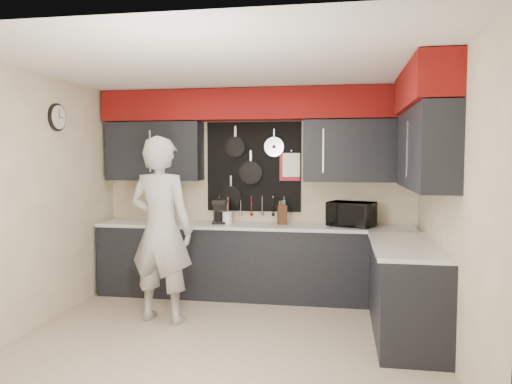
% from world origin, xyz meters
% --- Properties ---
extents(ground, '(4.00, 4.00, 0.00)m').
position_xyz_m(ground, '(0.00, 0.00, 0.00)').
color(ground, tan).
rests_on(ground, ground).
extents(back_wall_assembly, '(4.00, 0.36, 2.60)m').
position_xyz_m(back_wall_assembly, '(0.01, 1.60, 2.01)').
color(back_wall_assembly, beige).
rests_on(back_wall_assembly, ground).
extents(right_wall_assembly, '(0.36, 3.50, 2.60)m').
position_xyz_m(right_wall_assembly, '(1.85, 0.26, 1.94)').
color(right_wall_assembly, beige).
rests_on(right_wall_assembly, ground).
extents(left_wall_assembly, '(0.05, 3.50, 2.60)m').
position_xyz_m(left_wall_assembly, '(-1.99, 0.02, 1.33)').
color(left_wall_assembly, beige).
rests_on(left_wall_assembly, ground).
extents(base_cabinets, '(3.95, 2.20, 0.92)m').
position_xyz_m(base_cabinets, '(0.49, 1.13, 0.46)').
color(base_cabinets, black).
rests_on(base_cabinets, ground).
extents(microwave, '(0.62, 0.51, 0.29)m').
position_xyz_m(microwave, '(1.19, 1.46, 1.07)').
color(microwave, black).
rests_on(microwave, base_cabinets).
extents(knife_block, '(0.13, 0.13, 0.24)m').
position_xyz_m(knife_block, '(0.35, 1.48, 1.04)').
color(knife_block, '#371C11').
rests_on(knife_block, base_cabinets).
extents(utensil_crock, '(0.12, 0.12, 0.15)m').
position_xyz_m(utensil_crock, '(-0.33, 1.41, 1.00)').
color(utensil_crock, white).
rests_on(utensil_crock, base_cabinets).
extents(coffee_maker, '(0.21, 0.24, 0.30)m').
position_xyz_m(coffee_maker, '(-0.44, 1.44, 1.07)').
color(coffee_maker, black).
rests_on(coffee_maker, base_cabinets).
extents(person, '(0.79, 0.58, 1.97)m').
position_xyz_m(person, '(-0.81, 0.39, 0.98)').
color(person, '#AEAEAC').
rests_on(person, ground).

